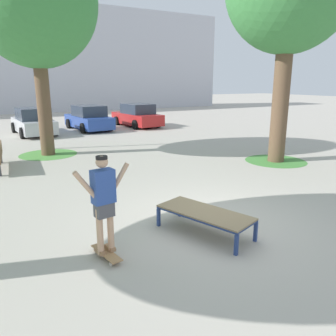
% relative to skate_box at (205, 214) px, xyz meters
% --- Properties ---
extents(ground_plane, '(120.00, 120.00, 0.00)m').
position_rel_skate_box_xyz_m(ground_plane, '(0.48, 0.35, -0.41)').
color(ground_plane, '#B2AA9E').
extents(building_facade, '(43.07, 4.00, 10.26)m').
position_rel_skate_box_xyz_m(building_facade, '(0.05, 31.28, 4.72)').
color(building_facade, silver).
rests_on(building_facade, ground).
extents(skate_box, '(1.35, 2.04, 0.46)m').
position_rel_skate_box_xyz_m(skate_box, '(0.00, 0.00, 0.00)').
color(skate_box, navy).
rests_on(skate_box, ground).
extents(skateboard, '(0.32, 0.82, 0.09)m').
position_rel_skate_box_xyz_m(skateboard, '(-2.01, 0.03, -0.34)').
color(skateboard, '#9E754C').
rests_on(skateboard, ground).
extents(skater, '(1.00, 0.33, 1.69)m').
position_rel_skate_box_xyz_m(skater, '(-2.02, 0.03, 0.66)').
color(skater, tan).
rests_on(skater, skateboard).
extents(grass_patch_near_right, '(2.27, 2.27, 0.01)m').
position_rel_skate_box_xyz_m(grass_patch_near_right, '(5.96, 3.84, -0.41)').
color(grass_patch_near_right, '#47893D').
rests_on(grass_patch_near_right, ground).
extents(tree_mid_back, '(4.66, 4.66, 8.29)m').
position_rel_skate_box_xyz_m(tree_mid_back, '(-1.40, 9.22, 5.38)').
color(tree_mid_back, brown).
rests_on(tree_mid_back, ground).
extents(grass_patch_mid_back, '(2.31, 2.31, 0.01)m').
position_rel_skate_box_xyz_m(grass_patch_mid_back, '(-1.40, 9.22, -0.41)').
color(grass_patch_mid_back, '#519342').
rests_on(grass_patch_mid_back, ground).
extents(car_silver, '(2.15, 4.31, 1.50)m').
position_rel_skate_box_xyz_m(car_silver, '(-1.11, 15.32, 0.28)').
color(car_silver, '#B7BABF').
rests_on(car_silver, ground).
extents(car_blue, '(2.21, 4.34, 1.50)m').
position_rel_skate_box_xyz_m(car_blue, '(2.18, 15.70, 0.28)').
color(car_blue, '#28479E').
rests_on(car_blue, ground).
extents(car_red, '(2.25, 4.36, 1.50)m').
position_rel_skate_box_xyz_m(car_red, '(5.48, 15.73, 0.28)').
color(car_red, red).
rests_on(car_red, ground).
extents(light_post, '(0.36, 0.36, 5.83)m').
position_rel_skate_box_xyz_m(light_post, '(-1.38, 10.54, 3.41)').
color(light_post, '#4C4C51').
rests_on(light_post, ground).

